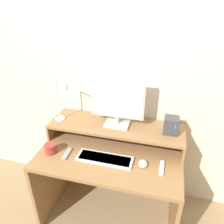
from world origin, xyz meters
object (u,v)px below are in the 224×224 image
object	(u,v)px
monitor	(118,101)
mug	(51,148)
keyboard	(105,159)
desk_lamp	(61,102)
remote_control	(67,154)
router_dock	(171,125)
mouse	(143,164)
remote_secondary	(162,168)

from	to	relation	value
monitor	mug	size ratio (longest dim) A/B	4.72
keyboard	desk_lamp	bearing A→B (deg)	152.86
remote_control	router_dock	bearing A→B (deg)	21.38
desk_lamp	mug	world-z (taller)	desk_lamp
monitor	desk_lamp	distance (m)	0.48
mouse	desk_lamp	bearing A→B (deg)	163.83
mouse	remote_control	world-z (taller)	mouse
desk_lamp	keyboard	xyz separation A→B (m)	(0.45, -0.23, -0.33)
router_dock	mug	distance (m)	0.99
router_dock	mouse	bearing A→B (deg)	-122.23
monitor	keyboard	world-z (taller)	monitor
mouse	router_dock	bearing A→B (deg)	57.77
monitor	remote_secondary	size ratio (longest dim) A/B	3.01
desk_lamp	mug	bearing A→B (deg)	-90.36
monitor	remote_control	size ratio (longest dim) A/B	3.16
keyboard	remote_control	bearing A→B (deg)	-176.85
keyboard	remote_control	size ratio (longest dim) A/B	3.12
keyboard	mug	size ratio (longest dim) A/B	4.66
monitor	mug	distance (m)	0.67
router_dock	remote_secondary	world-z (taller)	router_dock
desk_lamp	mug	distance (m)	0.39
remote_control	monitor	bearing A→B (deg)	43.49
router_dock	keyboard	size ratio (longest dim) A/B	0.32
desk_lamp	mouse	bearing A→B (deg)	-16.17
desk_lamp	remote_control	size ratio (longest dim) A/B	2.75
desk_lamp	keyboard	bearing A→B (deg)	-27.14
desk_lamp	remote_secondary	distance (m)	0.97
desk_lamp	router_dock	world-z (taller)	desk_lamp
mouse	keyboard	bearing A→B (deg)	-177.27
monitor	keyboard	distance (m)	0.47
mug	mouse	bearing A→B (deg)	2.93
monitor	remote_secondary	world-z (taller)	monitor
desk_lamp	mouse	size ratio (longest dim) A/B	4.41
router_dock	remote_control	size ratio (longest dim) A/B	0.99
desk_lamp	remote_control	bearing A→B (deg)	-61.33
remote_control	remote_secondary	world-z (taller)	same
desk_lamp	remote_secondary	xyz separation A→B (m)	(0.88, -0.22, -0.33)
keyboard	mouse	xyz separation A→B (m)	(0.30, 0.01, 0.01)
monitor	remote_control	bearing A→B (deg)	-136.51
monitor	remote_control	distance (m)	0.59
remote_secondary	mouse	bearing A→B (deg)	179.76
mouse	remote_secondary	size ratio (longest dim) A/B	0.59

